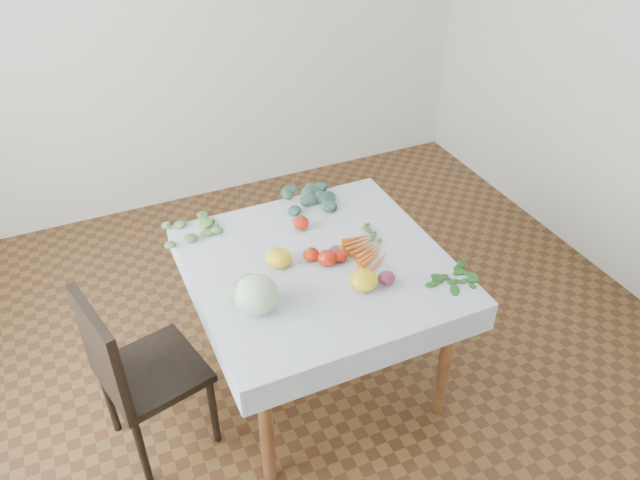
# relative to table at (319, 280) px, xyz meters

# --- Properties ---
(ground) EXTENTS (4.00, 4.00, 0.00)m
(ground) POSITION_rel_table_xyz_m (0.00, 0.00, -0.65)
(ground) COLOR brown
(back_wall) EXTENTS (4.00, 0.04, 2.70)m
(back_wall) POSITION_rel_table_xyz_m (0.00, 2.00, 0.70)
(back_wall) COLOR white
(back_wall) RESTS_ON ground
(table) EXTENTS (1.00, 1.00, 0.75)m
(table) POSITION_rel_table_xyz_m (0.00, 0.00, 0.00)
(table) COLOR brown
(table) RESTS_ON ground
(tablecloth) EXTENTS (1.12, 1.12, 0.01)m
(tablecloth) POSITION_rel_table_xyz_m (0.00, 0.00, 0.10)
(tablecloth) COLOR white
(tablecloth) RESTS_ON table
(chair) EXTENTS (0.49, 0.49, 0.90)m
(chair) POSITION_rel_table_xyz_m (-0.89, -0.05, -0.14)
(chair) COLOR black
(chair) RESTS_ON ground
(cabbage) EXTENTS (0.24, 0.24, 0.16)m
(cabbage) POSITION_rel_table_xyz_m (-0.36, -0.18, 0.18)
(cabbage) COLOR beige
(cabbage) RESTS_ON tablecloth
(tomato_a) EXTENTS (0.09, 0.09, 0.06)m
(tomato_a) POSITION_rel_table_xyz_m (0.09, -0.03, 0.13)
(tomato_a) COLOR red
(tomato_a) RESTS_ON tablecloth
(tomato_b) EXTENTS (0.09, 0.09, 0.07)m
(tomato_b) POSITION_rel_table_xyz_m (0.03, 0.28, 0.14)
(tomato_b) COLOR red
(tomato_b) RESTS_ON tablecloth
(tomato_c) EXTENTS (0.09, 0.09, 0.07)m
(tomato_c) POSITION_rel_table_xyz_m (0.03, -0.03, 0.14)
(tomato_c) COLOR red
(tomato_c) RESTS_ON tablecloth
(tomato_d) EXTENTS (0.10, 0.10, 0.06)m
(tomato_d) POSITION_rel_table_xyz_m (-0.03, 0.03, 0.13)
(tomato_d) COLOR red
(tomato_d) RESTS_ON tablecloth
(heirloom_back) EXTENTS (0.13, 0.13, 0.08)m
(heirloom_back) POSITION_rel_table_xyz_m (-0.17, 0.06, 0.14)
(heirloom_back) COLOR yellow
(heirloom_back) RESTS_ON tablecloth
(heirloom_front) EXTENTS (0.14, 0.14, 0.09)m
(heirloom_front) POSITION_rel_table_xyz_m (0.10, -0.24, 0.14)
(heirloom_front) COLOR yellow
(heirloom_front) RESTS_ON tablecloth
(onion_a) EXTENTS (0.08, 0.08, 0.06)m
(onion_a) POSITION_rel_table_xyz_m (0.08, -0.00, 0.13)
(onion_a) COLOR #581930
(onion_a) RESTS_ON tablecloth
(onion_b) EXTENTS (0.08, 0.08, 0.06)m
(onion_b) POSITION_rel_table_xyz_m (0.20, -0.25, 0.13)
(onion_b) COLOR #581930
(onion_b) RESTS_ON tablecloth
(tomatillo_cluster) EXTENTS (0.19, 0.11, 0.05)m
(tomatillo_cluster) POSITION_rel_table_xyz_m (-0.35, -0.06, 0.13)
(tomatillo_cluster) COLOR #A9B96B
(tomatillo_cluster) RESTS_ON tablecloth
(carrot_bunch) EXTENTS (0.18, 0.27, 0.03)m
(carrot_bunch) POSITION_rel_table_xyz_m (0.23, -0.02, 0.12)
(carrot_bunch) COLOR orange
(carrot_bunch) RESTS_ON tablecloth
(kale_bunch) EXTENTS (0.32, 0.25, 0.04)m
(kale_bunch) POSITION_rel_table_xyz_m (0.18, 0.48, 0.12)
(kale_bunch) COLOR #375B4A
(kale_bunch) RESTS_ON tablecloth
(basil_bunch) EXTENTS (0.24, 0.18, 0.01)m
(basil_bunch) POSITION_rel_table_xyz_m (0.47, -0.36, 0.11)
(basil_bunch) COLOR #1C5A1D
(basil_bunch) RESTS_ON tablecloth
(dill_bunch) EXTENTS (0.24, 0.23, 0.03)m
(dill_bunch) POSITION_rel_table_xyz_m (-0.47, 0.48, 0.12)
(dill_bunch) COLOR #4E853D
(dill_bunch) RESTS_ON tablecloth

